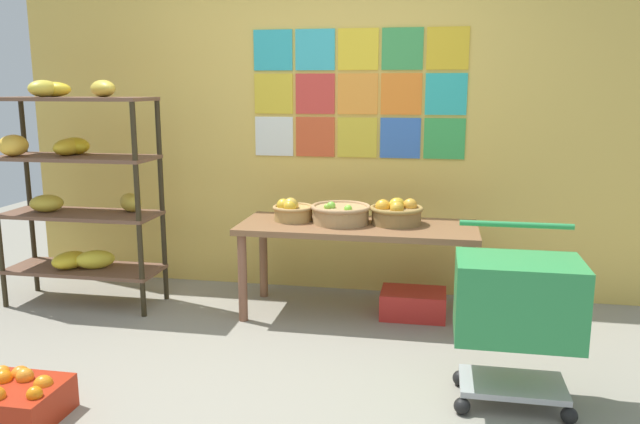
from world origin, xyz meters
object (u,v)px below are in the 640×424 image
Objects in this scene: fruit_basket_centre at (292,211)px; display_table at (357,235)px; produce_crate_under_table at (413,304)px; orange_crate_foreground at (12,400)px; fruit_basket_back_right at (396,212)px; fruit_basket_left at (341,213)px; banana_shelf_unit at (74,177)px; shopping_cart at (517,305)px.

display_table is at bearing -4.98° from fruit_basket_centre.
display_table is at bearing -174.55° from produce_crate_under_table.
orange_crate_foreground is (-0.96, -1.73, -0.61)m from fruit_basket_centre.
fruit_basket_back_right reaches higher than fruit_basket_left.
produce_crate_under_table is at bearing 3.81° from banana_shelf_unit.
shopping_cart is at bearing -50.12° from display_table.
banana_shelf_unit is 1.00× the size of display_table.
orange_crate_foreground is at bearing -133.63° from fruit_basket_back_right.
banana_shelf_unit is 2.52m from produce_crate_under_table.
banana_shelf_unit is 2.03m from display_table.
fruit_basket_back_right is at bearing 6.31° from fruit_basket_left.
banana_shelf_unit reaches higher than display_table.
produce_crate_under_table is (0.50, 0.01, -0.61)m from fruit_basket_left.
display_table is 0.61m from produce_crate_under_table.
produce_crate_under_table is at bearing -11.83° from fruit_basket_back_right.
banana_shelf_unit is 3.35× the size of orange_crate_foreground.
fruit_basket_left is 0.86× the size of orange_crate_foreground.
fruit_basket_back_right is (0.25, 0.06, 0.16)m from display_table.
display_table is at bearing -165.78° from fruit_basket_back_right.
fruit_basket_left is at bearing -2.89° from fruit_basket_centre.
shopping_cart is (0.53, -1.13, 0.42)m from produce_crate_under_table.
orange_crate_foreground is (0.57, -1.57, -0.82)m from banana_shelf_unit.
fruit_basket_back_right is at bearing 168.17° from produce_crate_under_table.
fruit_basket_centre reaches higher than fruit_basket_left.
shopping_cart reaches higher than fruit_basket_centre.
fruit_basket_left is 0.79m from produce_crate_under_table.
orange_crate_foreground is (-1.80, -1.72, 0.01)m from produce_crate_under_table.
orange_crate_foreground is at bearing -118.98° from fruit_basket_centre.
fruit_basket_left is (0.34, -0.02, -0.00)m from fruit_basket_centre.
banana_shelf_unit reaches higher than fruit_basket_back_right.
display_table is (1.99, 0.12, -0.36)m from banana_shelf_unit.
fruit_basket_left is at bearing 52.81° from orange_crate_foreground.
produce_crate_under_table is 0.92× the size of orange_crate_foreground.
fruit_basket_centre is at bearing 149.64° from shopping_cart.
fruit_basket_back_right is 0.76× the size of orange_crate_foreground.
banana_shelf_unit is 3.09m from shopping_cart.
shopping_cart is (0.92, -1.10, -0.05)m from display_table.
fruit_basket_left reaches higher than orange_crate_foreground.
fruit_basket_centre is at bearing -178.08° from fruit_basket_back_right.
display_table is 0.48m from fruit_basket_centre.
banana_shelf_unit is 2.26m from fruit_basket_back_right.
fruit_basket_centre is 0.71m from fruit_basket_back_right.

